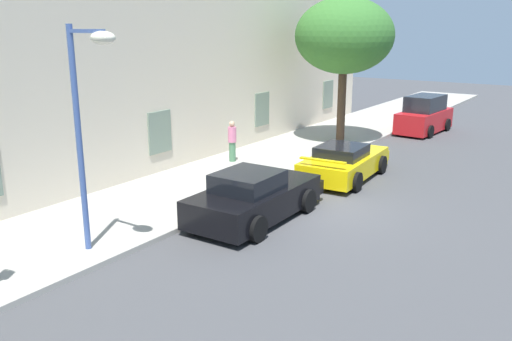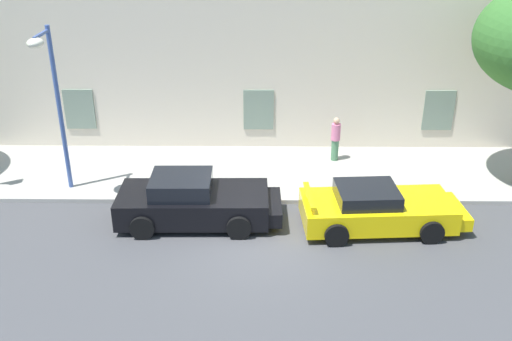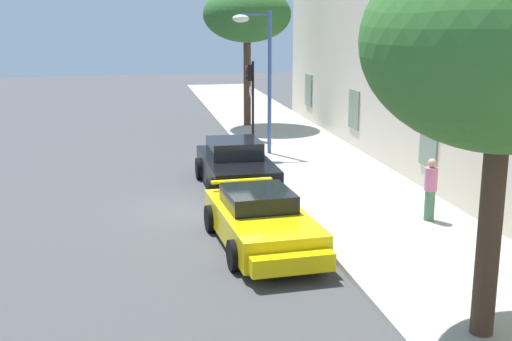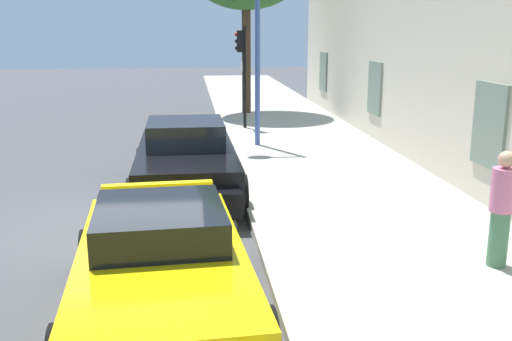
% 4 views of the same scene
% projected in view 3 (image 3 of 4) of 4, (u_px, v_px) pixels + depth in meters
% --- Properties ---
extents(ground_plane, '(80.00, 80.00, 0.00)m').
position_uv_depth(ground_plane, '(213.00, 206.00, 18.57)').
color(ground_plane, '#444447').
extents(sidewalk, '(60.00, 4.33, 0.14)m').
position_uv_depth(sidewalk, '(357.00, 196.00, 19.33)').
color(sidewalk, '#A8A399').
rests_on(sidewalk, ground).
extents(sportscar_red_lead, '(4.71, 2.20, 1.44)m').
position_uv_depth(sportscar_red_lead, '(237.00, 169.00, 20.22)').
color(sportscar_red_lead, black).
rests_on(sportscar_red_lead, ground).
extents(sportscar_yellow_flank, '(4.71, 2.31, 1.25)m').
position_uv_depth(sportscar_yellow_flank, '(263.00, 224.00, 15.19)').
color(sportscar_yellow_flank, yellow).
rests_on(sportscar_yellow_flank, ground).
extents(tree_near_kerb, '(4.33, 4.33, 6.35)m').
position_uv_depth(tree_near_kerb, '(506.00, 43.00, 9.89)').
color(tree_near_kerb, '#473323').
rests_on(tree_near_kerb, sidewalk).
extents(tree_midblock, '(3.94, 3.94, 6.24)m').
position_uv_depth(tree_midblock, '(247.00, 15.00, 29.77)').
color(tree_midblock, '#473323').
rests_on(tree_midblock, sidewalk).
extents(traffic_light, '(0.44, 0.36, 3.17)m').
position_uv_depth(traffic_light, '(251.00, 86.00, 27.03)').
color(traffic_light, black).
rests_on(traffic_light, sidewalk).
extents(street_lamp, '(0.44, 1.42, 5.16)m').
position_uv_depth(street_lamp, '(258.00, 55.00, 23.92)').
color(street_lamp, '#3F5999').
rests_on(street_lamp, sidewalk).
extents(pedestrian_admiring, '(0.39, 0.39, 1.58)m').
position_uv_depth(pedestrian_admiring, '(430.00, 189.00, 16.71)').
color(pedestrian_admiring, '#4C7F59').
rests_on(pedestrian_admiring, sidewalk).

